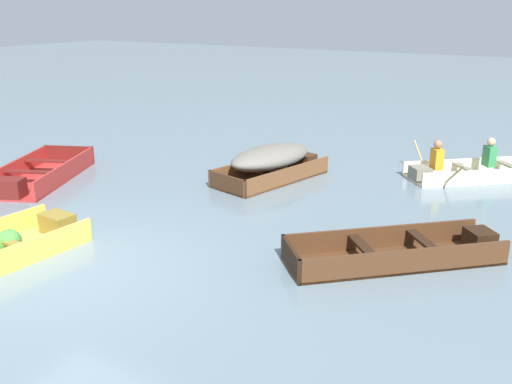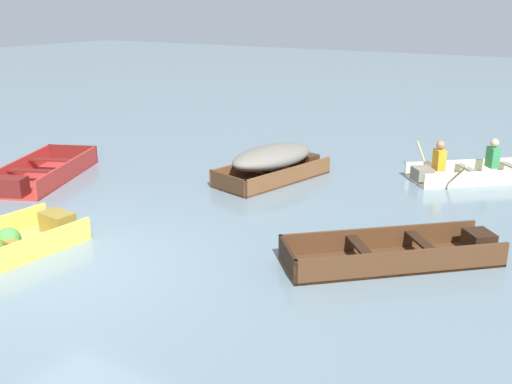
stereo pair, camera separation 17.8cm
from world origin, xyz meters
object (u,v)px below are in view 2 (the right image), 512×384
object	(u,v)px
skiff_dark_varnish_near_moored	(400,253)
rowboat_cream_with_crew	(482,172)
skiff_wooden_brown_mid_moored	(273,160)
skiff_red_far_moored	(41,174)

from	to	relation	value
skiff_dark_varnish_near_moored	rowboat_cream_with_crew	world-z (taller)	rowboat_cream_with_crew
skiff_wooden_brown_mid_moored	rowboat_cream_with_crew	world-z (taller)	rowboat_cream_with_crew
skiff_red_far_moored	skiff_wooden_brown_mid_moored	bearing A→B (deg)	33.01
skiff_red_far_moored	rowboat_cream_with_crew	size ratio (longest dim) A/B	0.95
skiff_wooden_brown_mid_moored	skiff_red_far_moored	bearing A→B (deg)	-146.99
skiff_dark_varnish_near_moored	skiff_red_far_moored	distance (m)	7.83
skiff_dark_varnish_near_moored	skiff_wooden_brown_mid_moored	xyz separation A→B (m)	(-3.66, 2.62, 0.29)
skiff_dark_varnish_near_moored	skiff_red_far_moored	world-z (taller)	skiff_red_far_moored
skiff_dark_varnish_near_moored	skiff_red_far_moored	size ratio (longest dim) A/B	0.94
skiff_wooden_brown_mid_moored	rowboat_cream_with_crew	bearing A→B (deg)	31.80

